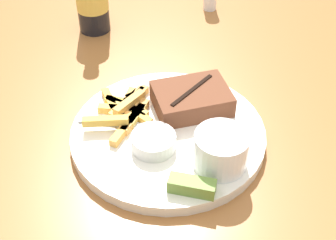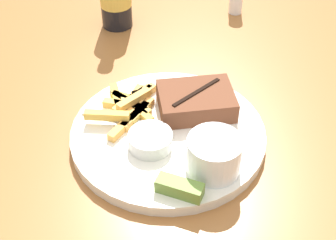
% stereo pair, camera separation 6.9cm
% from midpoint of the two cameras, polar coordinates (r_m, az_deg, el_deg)
% --- Properties ---
extents(dining_table, '(1.23, 1.14, 0.75)m').
position_cam_midpoint_polar(dining_table, '(0.77, -2.57, -6.53)').
color(dining_table, '#935B2D').
rests_on(dining_table, ground_plane).
extents(dinner_plate, '(0.29, 0.29, 0.02)m').
position_cam_midpoint_polar(dinner_plate, '(0.71, -2.78, -1.88)').
color(dinner_plate, silver).
rests_on(dinner_plate, dining_table).
extents(steak_portion, '(0.13, 0.11, 0.04)m').
position_cam_midpoint_polar(steak_portion, '(0.73, 0.21, 2.49)').
color(steak_portion, brown).
rests_on(steak_portion, dinner_plate).
extents(fries_pile, '(0.10, 0.14, 0.02)m').
position_cam_midpoint_polar(fries_pile, '(0.73, -7.77, 1.14)').
color(fries_pile, '#DEB555').
rests_on(fries_pile, dinner_plate).
extents(coleslaw_cup, '(0.07, 0.07, 0.05)m').
position_cam_midpoint_polar(coleslaw_cup, '(0.63, 3.39, -3.64)').
color(coleslaw_cup, white).
rests_on(coleslaw_cup, dinner_plate).
extents(dipping_sauce_cup, '(0.06, 0.06, 0.02)m').
position_cam_midpoint_polar(dipping_sauce_cup, '(0.67, -4.72, -2.70)').
color(dipping_sauce_cup, silver).
rests_on(dipping_sauce_cup, dinner_plate).
extents(pickle_spear, '(0.07, 0.04, 0.02)m').
position_cam_midpoint_polar(pickle_spear, '(0.61, -0.32, -8.20)').
color(pickle_spear, olive).
rests_on(pickle_spear, dinner_plate).
extents(fork_utensil, '(0.13, 0.03, 0.00)m').
position_cam_midpoint_polar(fork_utensil, '(0.71, -8.86, -0.57)').
color(fork_utensil, '#B7B7BC').
rests_on(fork_utensil, dinner_plate).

